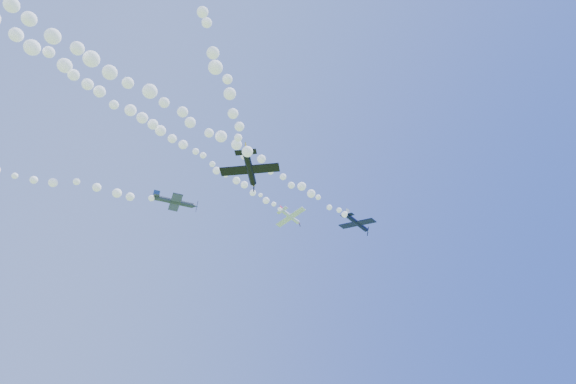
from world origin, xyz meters
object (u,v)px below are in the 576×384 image
plane_white (290,217)px  plane_grey (175,202)px  plane_black (250,169)px  plane_navy (357,223)px

plane_white → plane_grey: bearing=-174.9°
plane_grey → plane_black: plane_grey is taller
plane_white → plane_navy: size_ratio=0.83×
plane_navy → plane_black: (-34.79, -21.06, -13.32)m
plane_black → plane_white: bearing=-1.5°
plane_white → plane_black: (-25.43, -31.24, -16.98)m
plane_navy → plane_grey: size_ratio=1.16×
plane_navy → plane_black: size_ratio=1.25×
plane_grey → plane_black: (3.48, -17.21, -3.39)m
plane_white → plane_black: 43.71m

